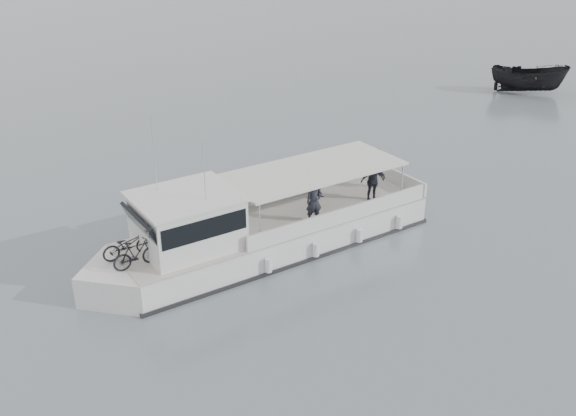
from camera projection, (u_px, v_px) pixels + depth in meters
ground at (242, 279)px, 24.04m from camera, size 1400.00×1400.00×0.00m
tour_boat at (250, 232)px, 25.30m from camera, size 14.99×3.99×6.27m
dark_motorboat at (529, 79)px, 47.58m from camera, size 5.41×5.37×2.14m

